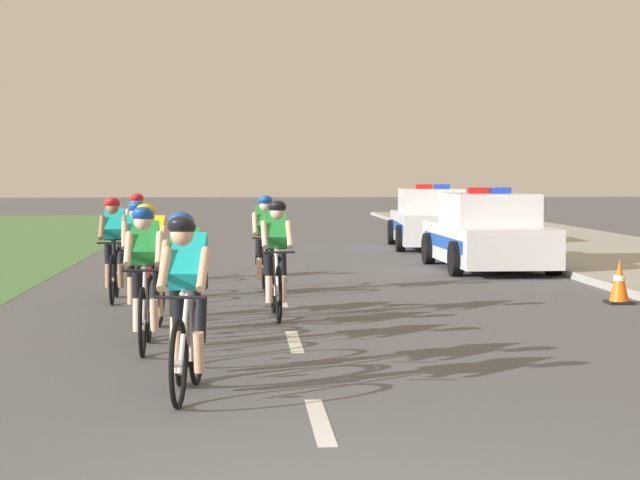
{
  "coord_description": "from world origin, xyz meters",
  "views": [
    {
      "loc": [
        -0.59,
        -5.7,
        1.88
      ],
      "look_at": [
        0.32,
        7.13,
        1.1
      ],
      "focal_mm": 62.64,
      "sensor_mm": 36.0,
      "label": 1
    }
  ],
  "objects": [
    {
      "name": "cyclist_second",
      "position": [
        -1.11,
        4.55,
        0.79
      ],
      "size": [
        0.42,
        1.72,
        1.56
      ],
      "color": "black",
      "rests_on": "ground"
    },
    {
      "name": "kerb_edge",
      "position": [
        5.32,
        14.0,
        0.07
      ],
      "size": [
        0.16,
        60.0,
        0.13
      ],
      "primitive_type": "cube",
      "color": "#9E9E99",
      "rests_on": "ground"
    },
    {
      "name": "police_car_nearest",
      "position": [
        4.19,
        15.6,
        0.68
      ],
      "size": [
        2.04,
        4.42,
        1.59
      ],
      "color": "white",
      "rests_on": "ground"
    },
    {
      "name": "lane_markings_centre",
      "position": [
        0.0,
        8.6,
        0.0
      ],
      "size": [
        0.14,
        21.6,
        0.01
      ],
      "color": "white",
      "rests_on": "ground"
    },
    {
      "name": "cyclist_lead",
      "position": [
        -1.04,
        3.6,
        0.79
      ],
      "size": [
        0.45,
        1.72,
        1.56
      ],
      "color": "black",
      "rests_on": "ground"
    },
    {
      "name": "cyclist_ninth",
      "position": [
        -2.37,
        13.6,
        0.79
      ],
      "size": [
        0.44,
        1.72,
        1.56
      ],
      "color": "black",
      "rests_on": "ground"
    },
    {
      "name": "cyclist_sixth",
      "position": [
        -0.14,
        8.62,
        0.79
      ],
      "size": [
        0.42,
        1.72,
        1.56
      ],
      "color": "black",
      "rests_on": "ground"
    },
    {
      "name": "cyclist_eighth",
      "position": [
        -0.21,
        11.68,
        0.79
      ],
      "size": [
        0.42,
        1.72,
        1.56
      ],
      "color": "black",
      "rests_on": "ground"
    },
    {
      "name": "cyclist_fourth",
      "position": [
        -1.64,
        7.35,
        0.79
      ],
      "size": [
        0.45,
        1.72,
        1.56
      ],
      "color": "black",
      "rests_on": "ground"
    },
    {
      "name": "police_car_second",
      "position": [
        4.19,
        21.87,
        0.68
      ],
      "size": [
        2.2,
        4.5,
        1.59
      ],
      "color": "white",
      "rests_on": "ground"
    },
    {
      "name": "cyclist_third",
      "position": [
        -1.6,
        6.11,
        0.79
      ],
      "size": [
        0.42,
        1.72,
        1.56
      ],
      "color": "black",
      "rests_on": "ground"
    },
    {
      "name": "traffic_cone_near",
      "position": [
        4.82,
        9.85,
        0.31
      ],
      "size": [
        0.36,
        0.36,
        0.64
      ],
      "color": "black",
      "rests_on": "ground"
    },
    {
      "name": "cyclist_seventh",
      "position": [
        -2.43,
        10.66,
        0.79
      ],
      "size": [
        0.43,
        1.72,
        1.56
      ],
      "color": "black",
      "rests_on": "ground"
    },
    {
      "name": "cyclist_fifth",
      "position": [
        -1.9,
        8.59,
        0.79
      ],
      "size": [
        0.44,
        1.72,
        1.56
      ],
      "color": "black",
      "rests_on": "ground"
    }
  ]
}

